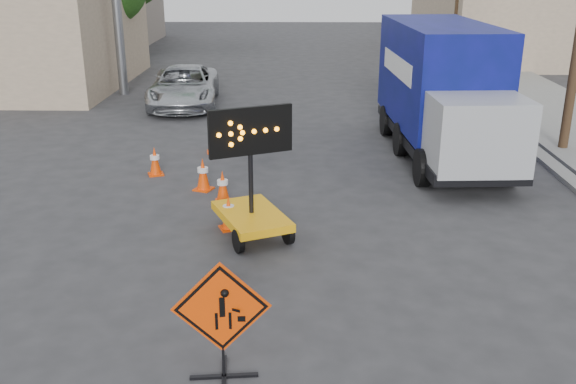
{
  "coord_description": "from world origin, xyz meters",
  "views": [
    {
      "loc": [
        0.6,
        -7.51,
        5.11
      ],
      "look_at": [
        0.42,
        2.17,
        1.59
      ],
      "focal_mm": 40.0,
      "sensor_mm": 36.0,
      "label": 1
    }
  ],
  "objects_px": {
    "construction_sign": "(222,319)",
    "pickup_truck": "(184,87)",
    "box_truck": "(443,98)",
    "arrow_board": "(251,208)"
  },
  "relations": [
    {
      "from": "construction_sign",
      "to": "pickup_truck",
      "type": "relative_size",
      "value": 0.32
    },
    {
      "from": "box_truck",
      "to": "pickup_truck",
      "type": "bearing_deg",
      "value": 139.36
    },
    {
      "from": "pickup_truck",
      "to": "box_truck",
      "type": "bearing_deg",
      "value": -42.54
    },
    {
      "from": "arrow_board",
      "to": "pickup_truck",
      "type": "height_order",
      "value": "arrow_board"
    },
    {
      "from": "arrow_board",
      "to": "pickup_truck",
      "type": "bearing_deg",
      "value": 81.31
    },
    {
      "from": "pickup_truck",
      "to": "box_truck",
      "type": "relative_size",
      "value": 0.69
    },
    {
      "from": "pickup_truck",
      "to": "construction_sign",
      "type": "bearing_deg",
      "value": -83.58
    },
    {
      "from": "construction_sign",
      "to": "box_truck",
      "type": "height_order",
      "value": "box_truck"
    },
    {
      "from": "pickup_truck",
      "to": "box_truck",
      "type": "xyz_separation_m",
      "value": [
        8.12,
        -6.24,
        0.88
      ]
    },
    {
      "from": "pickup_truck",
      "to": "box_truck",
      "type": "distance_m",
      "value": 10.28
    }
  ]
}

